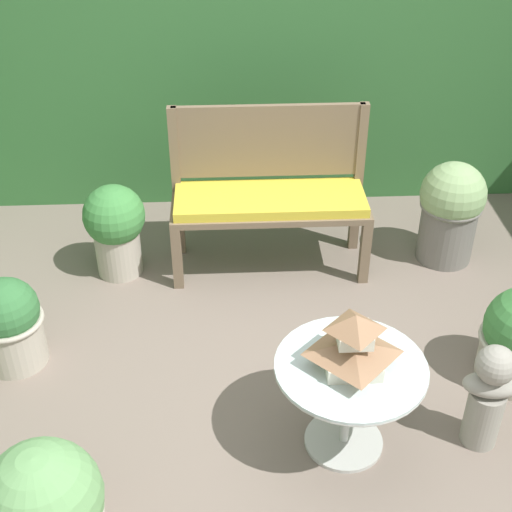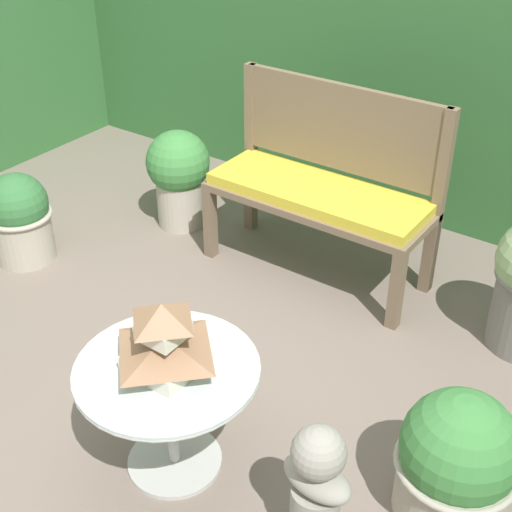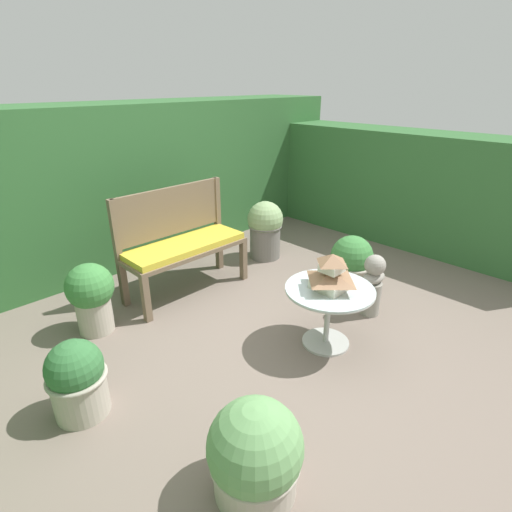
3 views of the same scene
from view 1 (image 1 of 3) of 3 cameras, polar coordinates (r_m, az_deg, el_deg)
name	(u,v)px [view 1 (image 1 of 3)]	position (r m, az deg, el deg)	size (l,w,h in m)	color
ground	(286,392)	(3.78, 2.44, -10.85)	(30.00, 30.00, 0.00)	#75665B
foliage_hedge_back	(260,65)	(5.47, 0.36, 15.01)	(6.40, 0.98, 1.73)	#336633
garden_bench	(270,206)	(4.42, 1.12, 4.00)	(1.22, 0.45, 0.53)	brown
bench_backrest	(268,151)	(4.47, 0.98, 8.39)	(1.22, 0.06, 1.03)	brown
patio_table	(349,383)	(3.29, 7.48, -10.01)	(0.69, 0.69, 0.50)	#B7B7B2
pagoda_birdhouse	(353,344)	(3.13, 7.79, -7.01)	(0.33, 0.33, 0.28)	silver
garden_bust	(488,394)	(3.51, 18.10, -10.45)	(0.27, 0.18, 0.58)	gray
potted_plant_bench_left	(115,227)	(4.51, -11.19, 2.33)	(0.38, 0.38, 0.61)	#ADA393
potted_plant_bench_right	(450,210)	(4.71, 15.29, 3.58)	(0.42, 0.42, 0.68)	slate
potted_plant_hedge_corner	(9,323)	(4.00, -19.14, -5.08)	(0.37, 0.37, 0.53)	#ADA393
potted_plant_patio_mid	(45,508)	(3.12, -16.56, -18.73)	(0.49, 0.49, 0.54)	#ADA393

